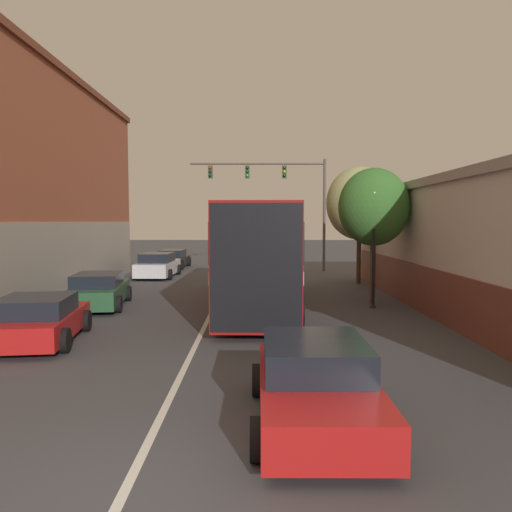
{
  "coord_description": "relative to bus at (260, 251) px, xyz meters",
  "views": [
    {
      "loc": [
        1.58,
        -5.49,
        3.24
      ],
      "look_at": [
        1.57,
        12.75,
        1.96
      ],
      "focal_mm": 35.0,
      "sensor_mm": 36.0,
      "label": 1
    }
  ],
  "objects": [
    {
      "name": "parked_car_left_far",
      "position": [
        -5.96,
        -5.83,
        -1.51
      ],
      "size": [
        2.53,
        4.13,
        1.26
      ],
      "rotation": [
        0.0,
        0.0,
        1.69
      ],
      "color": "red",
      "rests_on": "ground_plane"
    },
    {
      "name": "hatchback_foreground",
      "position": [
        0.82,
        -11.08,
        -1.49
      ],
      "size": [
        2.09,
        4.05,
        1.3
      ],
      "rotation": [
        0.0,
        0.0,
        1.57
      ],
      "color": "red",
      "rests_on": "ground_plane"
    },
    {
      "name": "street_tree_far",
      "position": [
        5.17,
        6.78,
        2.03
      ],
      "size": [
        3.41,
        3.07,
        6.03
      ],
      "color": "#4C3823",
      "rests_on": "ground_plane"
    },
    {
      "name": "parked_car_left_distant",
      "position": [
        -5.91,
        15.57,
        -1.51
      ],
      "size": [
        2.08,
        4.49,
        1.26
      ],
      "rotation": [
        0.0,
        0.0,
        1.52
      ],
      "color": "black",
      "rests_on": "ground_plane"
    },
    {
      "name": "bus",
      "position": [
        0.0,
        0.0,
        0.0
      ],
      "size": [
        3.05,
        11.99,
        3.78
      ],
      "rotation": [
        0.0,
        0.0,
        1.55
      ],
      "color": "maroon",
      "rests_on": "ground_plane"
    },
    {
      "name": "parked_car_left_mid",
      "position": [
        -5.81,
        9.75,
        -1.44
      ],
      "size": [
        2.16,
        4.64,
        1.41
      ],
      "rotation": [
        0.0,
        0.0,
        1.55
      ],
      "color": "silver",
      "rests_on": "ground_plane"
    },
    {
      "name": "street_tree_near",
      "position": [
        4.43,
        0.49,
        1.66
      ],
      "size": [
        2.74,
        2.46,
        5.29
      ],
      "color": "brown",
      "rests_on": "ground_plane"
    },
    {
      "name": "ground_plane",
      "position": [
        -1.72,
        -13.43,
        -2.11
      ],
      "size": [
        160.0,
        160.0,
        0.0
      ],
      "primitive_type": "plane",
      "color": "#424247"
    },
    {
      "name": "lane_center_line",
      "position": [
        -1.72,
        1.94,
        -2.11
      ],
      "size": [
        0.14,
        42.73,
        0.01
      ],
      "color": "silver",
      "rests_on": "ground_plane"
    },
    {
      "name": "traffic_signal_gantry",
      "position": [
        1.47,
        13.29,
        3.24
      ],
      "size": [
        8.72,
        0.36,
        7.2
      ],
      "color": "#514C47",
      "rests_on": "ground_plane"
    },
    {
      "name": "street_lamp",
      "position": [
        4.22,
        -0.48,
        0.79
      ],
      "size": [
        0.38,
        0.38,
        4.41
      ],
      "color": "black",
      "rests_on": "ground_plane"
    },
    {
      "name": "parked_car_left_near",
      "position": [
        -6.07,
        -0.3,
        -1.49
      ],
      "size": [
        2.42,
        4.47,
        1.29
      ],
      "rotation": [
        0.0,
        0.0,
        1.69
      ],
      "color": "#285633",
      "rests_on": "ground_plane"
    }
  ]
}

